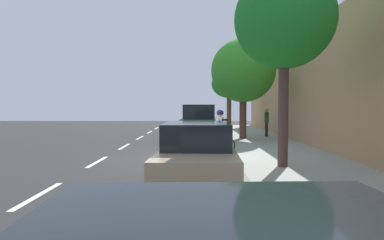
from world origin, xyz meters
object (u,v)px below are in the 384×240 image
object	(u,v)px
bicycle_at_curb	(214,144)
street_tree_near_cyclist	(284,20)
parked_sedan_tan_second	(197,154)
street_tree_far_end	(229,84)
parked_sedan_white_far	(199,121)
cyclist_with_backpack	(221,127)
parked_suv_green_mid	(199,122)
pedestrian_on_phone	(267,120)
street_tree_mid_block	(243,71)

from	to	relation	value
bicycle_at_curb	street_tree_near_cyclist	bearing A→B (deg)	-64.13
parked_sedan_tan_second	street_tree_far_end	world-z (taller)	street_tree_far_end
parked_sedan_white_far	cyclist_with_backpack	xyz separation A→B (m)	(0.78, -12.42, 0.34)
parked_sedan_white_far	parked_suv_green_mid	bearing A→B (deg)	-90.03
bicycle_at_curb	pedestrian_on_phone	size ratio (longest dim) A/B	1.00
parked_suv_green_mid	pedestrian_on_phone	bearing A→B (deg)	6.93
cyclist_with_backpack	street_tree_mid_block	distance (m)	5.87
parked_sedan_white_far	street_tree_mid_block	size ratio (longest dim) A/B	0.83
bicycle_at_curb	pedestrian_on_phone	xyz separation A→B (m)	(3.34, 5.77, 0.70)
parked_suv_green_mid	parked_sedan_white_far	xyz separation A→B (m)	(0.00, 6.66, -0.27)
parked_suv_green_mid	street_tree_far_end	size ratio (longest dim) A/B	1.05
bicycle_at_curb	cyclist_with_backpack	bearing A→B (deg)	-64.16
parked_suv_green_mid	parked_sedan_white_far	bearing A→B (deg)	89.97
bicycle_at_curb	street_tree_near_cyclist	distance (m)	5.74
bicycle_at_curb	street_tree_far_end	xyz separation A→B (m)	(1.79, 12.09, 3.20)
pedestrian_on_phone	cyclist_with_backpack	bearing A→B (deg)	-116.62
street_tree_near_cyclist	bicycle_at_curb	bearing A→B (deg)	115.87
street_tree_mid_block	street_tree_far_end	bearing A→B (deg)	90.00
parked_sedan_white_far	bicycle_at_curb	size ratio (longest dim) A/B	2.71
parked_sedan_tan_second	parked_suv_green_mid	distance (m)	10.63
street_tree_far_end	pedestrian_on_phone	bearing A→B (deg)	-76.20
bicycle_at_curb	street_tree_mid_block	world-z (taller)	street_tree_mid_block
street_tree_near_cyclist	parked_suv_green_mid	bearing A→B (deg)	104.65
parked_suv_green_mid	street_tree_far_end	distance (m)	7.62
bicycle_at_curb	street_tree_far_end	distance (m)	12.63
bicycle_at_curb	street_tree_far_end	bearing A→B (deg)	81.56
street_tree_far_end	pedestrian_on_phone	world-z (taller)	street_tree_far_end
parked_sedan_tan_second	street_tree_mid_block	size ratio (longest dim) A/B	0.83
cyclist_with_backpack	street_tree_far_end	xyz separation A→B (m)	(1.57, 12.54, 2.48)
parked_suv_green_mid	pedestrian_on_phone	distance (m)	3.93
street_tree_far_end	street_tree_mid_block	bearing A→B (deg)	-90.00
parked_sedan_tan_second	pedestrian_on_phone	size ratio (longest dim) A/B	2.72
parked_sedan_tan_second	cyclist_with_backpack	bearing A→B (deg)	79.12
parked_sedan_white_far	street_tree_mid_block	world-z (taller)	street_tree_mid_block
street_tree_mid_block	pedestrian_on_phone	world-z (taller)	street_tree_mid_block
parked_suv_green_mid	street_tree_near_cyclist	distance (m)	9.88
bicycle_at_curb	street_tree_mid_block	distance (m)	5.94
street_tree_mid_block	street_tree_near_cyclist	bearing A→B (deg)	-90.00
parked_sedan_tan_second	parked_suv_green_mid	size ratio (longest dim) A/B	0.93
parked_sedan_white_far	street_tree_far_end	bearing A→B (deg)	3.16
parked_suv_green_mid	street_tree_far_end	xyz separation A→B (m)	(2.35, 6.79, 2.55)
parked_suv_green_mid	street_tree_near_cyclist	xyz separation A→B (m)	(2.35, -9.00, 3.35)
street_tree_mid_block	bicycle_at_curb	bearing A→B (deg)	-111.72
parked_sedan_white_far	street_tree_mid_block	bearing A→B (deg)	-72.52
parked_sedan_tan_second	street_tree_far_end	bearing A→B (deg)	81.81
bicycle_at_curb	pedestrian_on_phone	world-z (taller)	pedestrian_on_phone
parked_sedan_white_far	pedestrian_on_phone	distance (m)	7.32
bicycle_at_curb	pedestrian_on_phone	bearing A→B (deg)	59.91
parked_suv_green_mid	street_tree_near_cyclist	bearing A→B (deg)	-75.35
parked_suv_green_mid	bicycle_at_curb	world-z (taller)	parked_suv_green_mid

